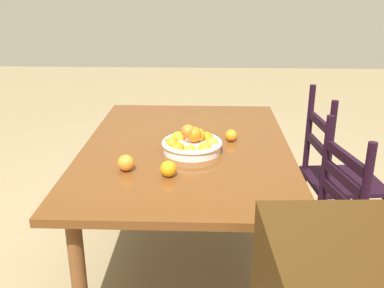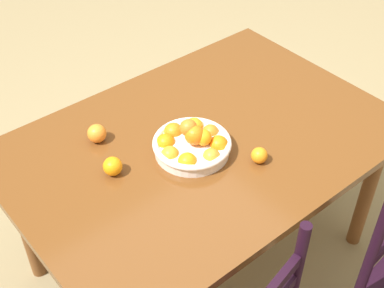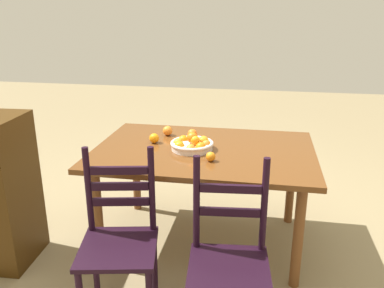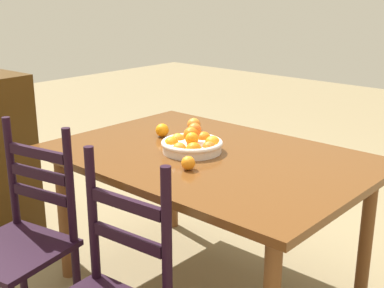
{
  "view_description": "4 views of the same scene",
  "coord_description": "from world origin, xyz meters",
  "px_view_note": "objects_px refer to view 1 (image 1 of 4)",
  "views": [
    {
      "loc": [
        2.12,
        0.1,
        1.55
      ],
      "look_at": [
        0.08,
        0.03,
        0.78
      ],
      "focal_mm": 41.21,
      "sensor_mm": 36.0,
      "label": 1
    },
    {
      "loc": [
        1.05,
        1.2,
        2.1
      ],
      "look_at": [
        0.08,
        0.03,
        0.78
      ],
      "focal_mm": 49.73,
      "sensor_mm": 36.0,
      "label": 2
    },
    {
      "loc": [
        -0.39,
        2.64,
        1.68
      ],
      "look_at": [
        0.08,
        0.03,
        0.78
      ],
      "focal_mm": 37.69,
      "sensor_mm": 36.0,
      "label": 3
    },
    {
      "loc": [
        -1.5,
        1.8,
        1.51
      ],
      "look_at": [
        0.08,
        0.03,
        0.78
      ],
      "focal_mm": 47.97,
      "sensor_mm": 36.0,
      "label": 4
    }
  ],
  "objects_px": {
    "fruit_bowl": "(192,144)",
    "chair_by_cabinet": "(363,230)",
    "dining_table": "(186,160)",
    "orange_loose_0": "(231,136)",
    "orange_loose_2": "(168,169)",
    "chair_near_window": "(336,179)",
    "orange_loose_1": "(126,163)"
  },
  "relations": [
    {
      "from": "chair_by_cabinet",
      "to": "orange_loose_2",
      "type": "relative_size",
      "value": 13.62
    },
    {
      "from": "chair_near_window",
      "to": "orange_loose_1",
      "type": "height_order",
      "value": "chair_near_window"
    },
    {
      "from": "fruit_bowl",
      "to": "chair_by_cabinet",
      "type": "bearing_deg",
      "value": 71.8
    },
    {
      "from": "chair_by_cabinet",
      "to": "orange_loose_0",
      "type": "distance_m",
      "value": 0.79
    },
    {
      "from": "fruit_bowl",
      "to": "orange_loose_2",
      "type": "xyz_separation_m",
      "value": [
        0.3,
        -0.09,
        -0.0
      ]
    },
    {
      "from": "orange_loose_0",
      "to": "dining_table",
      "type": "bearing_deg",
      "value": -71.63
    },
    {
      "from": "chair_by_cabinet",
      "to": "fruit_bowl",
      "type": "xyz_separation_m",
      "value": [
        -0.26,
        -0.8,
        0.32
      ]
    },
    {
      "from": "chair_by_cabinet",
      "to": "orange_loose_0",
      "type": "xyz_separation_m",
      "value": [
        -0.42,
        -0.59,
        0.31
      ]
    },
    {
      "from": "chair_by_cabinet",
      "to": "orange_loose_2",
      "type": "height_order",
      "value": "chair_by_cabinet"
    },
    {
      "from": "dining_table",
      "to": "fruit_bowl",
      "type": "relative_size",
      "value": 5.07
    },
    {
      "from": "chair_near_window",
      "to": "fruit_bowl",
      "type": "bearing_deg",
      "value": 106.6
    },
    {
      "from": "orange_loose_2",
      "to": "chair_by_cabinet",
      "type": "bearing_deg",
      "value": 92.34
    },
    {
      "from": "orange_loose_1",
      "to": "orange_loose_0",
      "type": "bearing_deg",
      "value": 129.39
    },
    {
      "from": "orange_loose_0",
      "to": "fruit_bowl",
      "type": "bearing_deg",
      "value": -52.3
    },
    {
      "from": "orange_loose_0",
      "to": "orange_loose_1",
      "type": "height_order",
      "value": "orange_loose_1"
    },
    {
      "from": "chair_near_window",
      "to": "orange_loose_0",
      "type": "relative_size",
      "value": 15.54
    },
    {
      "from": "orange_loose_0",
      "to": "orange_loose_1",
      "type": "relative_size",
      "value": 0.84
    },
    {
      "from": "chair_by_cabinet",
      "to": "dining_table",
      "type": "bearing_deg",
      "value": 56.17
    },
    {
      "from": "chair_near_window",
      "to": "orange_loose_1",
      "type": "distance_m",
      "value": 1.31
    },
    {
      "from": "dining_table",
      "to": "fruit_bowl",
      "type": "xyz_separation_m",
      "value": [
        0.08,
        0.03,
        0.12
      ]
    },
    {
      "from": "dining_table",
      "to": "orange_loose_0",
      "type": "distance_m",
      "value": 0.27
    },
    {
      "from": "dining_table",
      "to": "orange_loose_1",
      "type": "relative_size",
      "value": 20.57
    },
    {
      "from": "dining_table",
      "to": "chair_by_cabinet",
      "type": "xyz_separation_m",
      "value": [
        0.34,
        0.83,
        -0.19
      ]
    },
    {
      "from": "orange_loose_2",
      "to": "orange_loose_0",
      "type": "bearing_deg",
      "value": 147.14
    },
    {
      "from": "fruit_bowl",
      "to": "orange_loose_1",
      "type": "distance_m",
      "value": 0.37
    },
    {
      "from": "chair_near_window",
      "to": "orange_loose_1",
      "type": "bearing_deg",
      "value": 111.96
    },
    {
      "from": "orange_loose_0",
      "to": "orange_loose_2",
      "type": "xyz_separation_m",
      "value": [
        0.46,
        -0.29,
        0.0
      ]
    },
    {
      "from": "chair_near_window",
      "to": "orange_loose_2",
      "type": "xyz_separation_m",
      "value": [
        0.64,
        -0.93,
        0.33
      ]
    },
    {
      "from": "chair_near_window",
      "to": "orange_loose_1",
      "type": "relative_size",
      "value": 13.04
    },
    {
      "from": "chair_by_cabinet",
      "to": "fruit_bowl",
      "type": "distance_m",
      "value": 0.9
    },
    {
      "from": "dining_table",
      "to": "orange_loose_0",
      "type": "xyz_separation_m",
      "value": [
        -0.08,
        0.23,
        0.11
      ]
    },
    {
      "from": "dining_table",
      "to": "chair_by_cabinet",
      "type": "bearing_deg",
      "value": 67.55
    }
  ]
}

